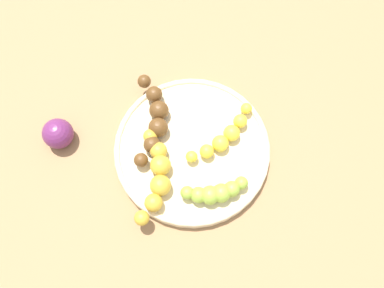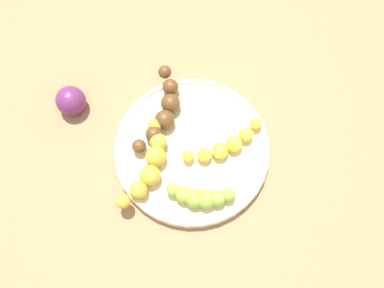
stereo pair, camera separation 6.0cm
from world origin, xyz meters
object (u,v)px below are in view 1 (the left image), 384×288
at_px(banana_yellow, 224,136).
at_px(banana_green, 215,192).
at_px(banana_spotted, 157,176).
at_px(plum_purple, 58,134).
at_px(banana_overripe, 154,119).
at_px(fruit_bowl, 192,149).

distance_m(banana_yellow, banana_green, 0.10).
distance_m(banana_spotted, banana_green, 0.10).
relative_size(banana_spotted, plum_purple, 2.49).
bearing_deg(banana_yellow, banana_overripe, -147.84).
bearing_deg(plum_purple, banana_green, -56.82).
relative_size(banana_overripe, plum_purple, 2.72).
height_order(banana_spotted, banana_green, banana_spotted).
xyz_separation_m(banana_overripe, banana_green, (0.01, -0.16, -0.00)).
relative_size(fruit_bowl, plum_purple, 5.08).
height_order(fruit_bowl, banana_spotted, banana_spotted).
bearing_deg(banana_yellow, banana_green, -53.21).
height_order(banana_yellow, banana_overripe, banana_overripe).
bearing_deg(fruit_bowl, banana_overripe, 108.77).
relative_size(banana_green, plum_purple, 1.94).
bearing_deg(banana_yellow, fruit_bowl, -117.27).
bearing_deg(banana_yellow, banana_spotted, -100.87).
distance_m(banana_yellow, plum_purple, 0.28).
bearing_deg(banana_yellow, plum_purple, -134.82).
bearing_deg(plum_purple, banana_spotted, -59.78).
distance_m(banana_overripe, banana_spotted, 0.10).
bearing_deg(banana_spotted, fruit_bowl, 47.43).
relative_size(fruit_bowl, banana_spotted, 2.04).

